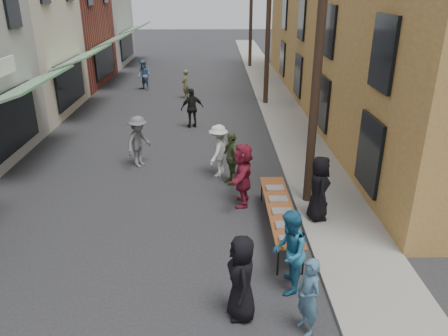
{
  "coord_description": "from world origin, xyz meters",
  "views": [
    {
      "loc": [
        1.53,
        -8.94,
        6.19
      ],
      "look_at": [
        1.75,
        2.69,
        1.3
      ],
      "focal_mm": 35.0,
      "sensor_mm": 36.0,
      "label": 1
    }
  ],
  "objects_px": {
    "serving_table": "(280,209)",
    "server": "(319,188)",
    "utility_pole_mid": "(268,20)",
    "utility_pole_far": "(251,8)",
    "guest_front_a": "(241,278)",
    "catering_tray_sausage": "(290,240)",
    "guest_front_c": "(289,252)",
    "utility_pole_near": "(319,53)"
  },
  "relations": [
    {
      "from": "utility_pole_far",
      "to": "guest_front_a",
      "type": "distance_m",
      "value": 29.25
    },
    {
      "from": "utility_pole_mid",
      "to": "guest_front_a",
      "type": "distance_m",
      "value": 17.46
    },
    {
      "from": "catering_tray_sausage",
      "to": "server",
      "type": "height_order",
      "value": "server"
    },
    {
      "from": "utility_pole_far",
      "to": "utility_pole_mid",
      "type": "bearing_deg",
      "value": -90.0
    },
    {
      "from": "catering_tray_sausage",
      "to": "server",
      "type": "xyz_separation_m",
      "value": [
        1.14,
        2.25,
        0.24
      ]
    },
    {
      "from": "serving_table",
      "to": "guest_front_c",
      "type": "height_order",
      "value": "guest_front_c"
    },
    {
      "from": "utility_pole_far",
      "to": "serving_table",
      "type": "xyz_separation_m",
      "value": [
        -1.09,
        -25.74,
        -3.79
      ]
    },
    {
      "from": "guest_front_c",
      "to": "server",
      "type": "xyz_separation_m",
      "value": [
        1.29,
        3.0,
        0.07
      ]
    },
    {
      "from": "serving_table",
      "to": "server",
      "type": "distance_m",
      "value": 1.33
    },
    {
      "from": "serving_table",
      "to": "server",
      "type": "xyz_separation_m",
      "value": [
        1.14,
        0.6,
        0.32
      ]
    },
    {
      "from": "utility_pole_mid",
      "to": "guest_front_c",
      "type": "xyz_separation_m",
      "value": [
        -1.24,
        -16.14,
        -3.54
      ]
    },
    {
      "from": "utility_pole_mid",
      "to": "guest_front_a",
      "type": "height_order",
      "value": "utility_pole_mid"
    },
    {
      "from": "serving_table",
      "to": "guest_front_a",
      "type": "xyz_separation_m",
      "value": [
        -1.21,
        -3.2,
        0.2
      ]
    },
    {
      "from": "utility_pole_mid",
      "to": "utility_pole_far",
      "type": "height_order",
      "value": "same"
    },
    {
      "from": "serving_table",
      "to": "utility_pole_mid",
      "type": "bearing_deg",
      "value": 85.46
    },
    {
      "from": "guest_front_a",
      "to": "server",
      "type": "relative_size",
      "value": 0.98
    },
    {
      "from": "utility_pole_near",
      "to": "catering_tray_sausage",
      "type": "relative_size",
      "value": 18.0
    },
    {
      "from": "guest_front_c",
      "to": "server",
      "type": "bearing_deg",
      "value": 169.71
    },
    {
      "from": "utility_pole_near",
      "to": "utility_pole_mid",
      "type": "relative_size",
      "value": 1.0
    },
    {
      "from": "utility_pole_near",
      "to": "serving_table",
      "type": "bearing_deg",
      "value": -122.09
    },
    {
      "from": "guest_front_a",
      "to": "guest_front_c",
      "type": "distance_m",
      "value": 1.33
    },
    {
      "from": "serving_table",
      "to": "guest_front_a",
      "type": "bearing_deg",
      "value": -110.7
    },
    {
      "from": "utility_pole_mid",
      "to": "guest_front_a",
      "type": "relative_size",
      "value": 4.93
    },
    {
      "from": "utility_pole_far",
      "to": "catering_tray_sausage",
      "type": "height_order",
      "value": "utility_pole_far"
    },
    {
      "from": "catering_tray_sausage",
      "to": "server",
      "type": "relative_size",
      "value": 0.27
    },
    {
      "from": "catering_tray_sausage",
      "to": "server",
      "type": "distance_m",
      "value": 2.53
    },
    {
      "from": "catering_tray_sausage",
      "to": "guest_front_c",
      "type": "distance_m",
      "value": 0.78
    },
    {
      "from": "serving_table",
      "to": "utility_pole_near",
      "type": "bearing_deg",
      "value": 57.91
    },
    {
      "from": "serving_table",
      "to": "catering_tray_sausage",
      "type": "distance_m",
      "value": 1.65
    },
    {
      "from": "catering_tray_sausage",
      "to": "guest_front_c",
      "type": "relative_size",
      "value": 0.26
    },
    {
      "from": "utility_pole_mid",
      "to": "utility_pole_far",
      "type": "xyz_separation_m",
      "value": [
        0.0,
        12.0,
        0.0
      ]
    },
    {
      "from": "utility_pole_far",
      "to": "serving_table",
      "type": "height_order",
      "value": "utility_pole_far"
    },
    {
      "from": "catering_tray_sausage",
      "to": "utility_pole_mid",
      "type": "bearing_deg",
      "value": 85.95
    },
    {
      "from": "catering_tray_sausage",
      "to": "guest_front_c",
      "type": "bearing_deg",
      "value": -101.42
    },
    {
      "from": "utility_pole_far",
      "to": "guest_front_c",
      "type": "height_order",
      "value": "utility_pole_far"
    },
    {
      "from": "utility_pole_mid",
      "to": "guest_front_c",
      "type": "distance_m",
      "value": 16.57
    },
    {
      "from": "utility_pole_near",
      "to": "catering_tray_sausage",
      "type": "height_order",
      "value": "utility_pole_near"
    },
    {
      "from": "serving_table",
      "to": "utility_pole_far",
      "type": "bearing_deg",
      "value": 87.57
    },
    {
      "from": "utility_pole_mid",
      "to": "server",
      "type": "xyz_separation_m",
      "value": [
        0.05,
        -13.14,
        -3.47
      ]
    },
    {
      "from": "serving_table",
      "to": "guest_front_a",
      "type": "height_order",
      "value": "guest_front_a"
    },
    {
      "from": "utility_pole_mid",
      "to": "catering_tray_sausage",
      "type": "relative_size",
      "value": 18.0
    },
    {
      "from": "utility_pole_far",
      "to": "server",
      "type": "distance_m",
      "value": 25.38
    }
  ]
}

